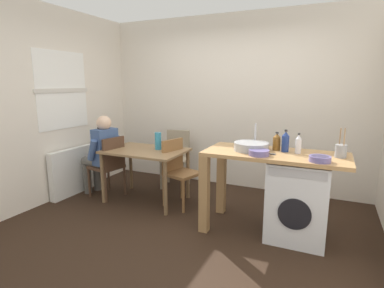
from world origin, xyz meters
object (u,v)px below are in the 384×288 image
chair_opposite (178,168)px  seated_person (102,151)px  chair_spare_by_wall (176,155)px  mixing_bowl (259,152)px  bottle_tall_green (277,142)px  chair_person_seat (110,164)px  utensil_crock (341,151)px  bottle_clear_small (298,144)px  dining_table (145,157)px  vase (158,141)px  colander (320,159)px  bottle_squat_brown (285,142)px  washing_machine (298,200)px

chair_opposite → seated_person: bearing=-66.3°
chair_spare_by_wall → mixing_bowl: size_ratio=4.28×
bottle_tall_green → seated_person: bearing=179.7°
chair_person_seat → utensil_crock: 3.02m
bottle_clear_small → bottle_tall_green: bearing=162.2°
seated_person → utensil_crock: bearing=-81.8°
dining_table → vase: size_ratio=4.57×
bottle_clear_small → colander: 0.37m
bottle_tall_green → bottle_squat_brown: (0.10, -0.05, 0.02)m
chair_spare_by_wall → bottle_clear_small: size_ratio=4.14×
bottle_clear_small → seated_person: bearing=178.1°
chair_spare_by_wall → bottle_squat_brown: bearing=142.6°
chair_person_seat → seated_person: size_ratio=0.75×
vase → mixing_bowl: bearing=-19.4°
chair_spare_by_wall → bottle_tall_green: bearing=142.6°
dining_table → colander: size_ratio=5.50×
bottle_clear_small → utensil_crock: size_ratio=0.73×
bottle_squat_brown → bottle_clear_small: bottle_squat_brown is taller
chair_person_seat → chair_spare_by_wall: (0.63, 0.89, 0.00)m
mixing_bowl → vase: vase is taller
colander → vase: 2.18m
chair_spare_by_wall → bottle_tall_green: (1.71, -0.87, 0.50)m
chair_spare_by_wall → mixing_bowl: (1.59, -1.21, 0.44)m
chair_opposite → vase: bearing=-78.9°
seated_person → bottle_clear_small: seated_person is taller
bottle_tall_green → bottle_squat_brown: bottle_squat_brown is taller
bottle_squat_brown → bottle_clear_small: bearing=-11.4°
chair_opposite → chair_spare_by_wall: same height
bottle_squat_brown → vase: (-1.74, 0.25, -0.17)m
chair_spare_by_wall → dining_table: bearing=73.2°
dining_table → chair_spare_by_wall: (0.09, 0.77, -0.14)m
chair_opposite → chair_person_seat: bearing=-63.7°
mixing_bowl → chair_spare_by_wall: bearing=142.7°
chair_person_seat → seated_person: (-0.16, 0.03, 0.16)m
bottle_tall_green → mixing_bowl: bearing=-109.5°
bottle_tall_green → washing_machine: bearing=-27.0°
washing_machine → dining_table: bearing=173.4°
chair_person_seat → dining_table: bearing=-68.3°
washing_machine → vase: bearing=170.0°
washing_machine → bottle_clear_small: 0.59m
washing_machine → colander: bearing=-49.3°
chair_opposite → bottle_squat_brown: 1.52m
bottle_tall_green → bottle_clear_small: size_ratio=0.93×
bottle_squat_brown → chair_spare_by_wall: bearing=153.0°
chair_person_seat → mixing_bowl: size_ratio=4.28×
chair_spare_by_wall → bottle_squat_brown: 2.09m
chair_spare_by_wall → vase: size_ratio=3.74×
vase → chair_opposite: bearing=-5.1°
chair_person_seat → mixing_bowl: (2.22, -0.32, 0.44)m
dining_table → vase: vase is taller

